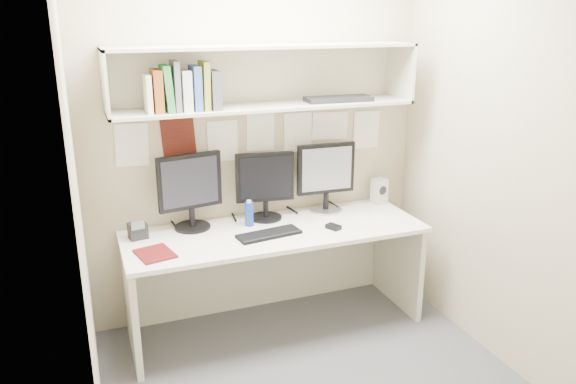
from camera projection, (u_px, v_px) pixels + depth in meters
name	position (u px, v px, depth m)	size (l,w,h in m)	color
floor	(311.00, 378.00, 3.40)	(2.40, 2.00, 0.01)	#46464B
wall_back	(258.00, 135.00, 3.90)	(2.40, 0.02, 2.60)	tan
wall_front	(419.00, 238.00, 2.11)	(2.40, 0.02, 2.60)	tan
wall_left	(77.00, 196.00, 2.60)	(0.02, 2.00, 2.60)	tan
wall_right	(496.00, 153.00, 3.41)	(0.02, 2.00, 2.60)	tan
desk	(275.00, 278.00, 3.87)	(2.00, 0.70, 0.73)	white
overhead_hutch	(263.00, 76.00, 3.64)	(2.00, 0.38, 0.40)	beige
pinned_papers	(258.00, 142.00, 3.91)	(1.92, 0.01, 0.48)	white
monitor_left	(190.00, 189.00, 3.70)	(0.44, 0.24, 0.51)	black
monitor_center	(265.00, 183.00, 3.88)	(0.41, 0.22, 0.47)	black
monitor_right	(326.00, 175.00, 4.03)	(0.43, 0.24, 0.50)	#A5A5AA
keyboard	(269.00, 234.00, 3.64)	(0.42, 0.15, 0.02)	black
mouse	(333.00, 227.00, 3.75)	(0.06, 0.10, 0.03)	black
speaker	(379.00, 191.00, 4.24)	(0.12, 0.12, 0.19)	#B9B9B4
blue_bottle	(249.00, 214.00, 3.79)	(0.06, 0.06, 0.18)	#153496
maroon_notebook	(155.00, 254.00, 3.35)	(0.20, 0.24, 0.01)	#520E0F
desk_phone	(138.00, 231.00, 3.58)	(0.13, 0.12, 0.13)	black
book_stack	(183.00, 89.00, 3.39)	(0.45, 0.19, 0.30)	silver
hutch_tray	(338.00, 99.00, 3.79)	(0.45, 0.17, 0.03)	black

